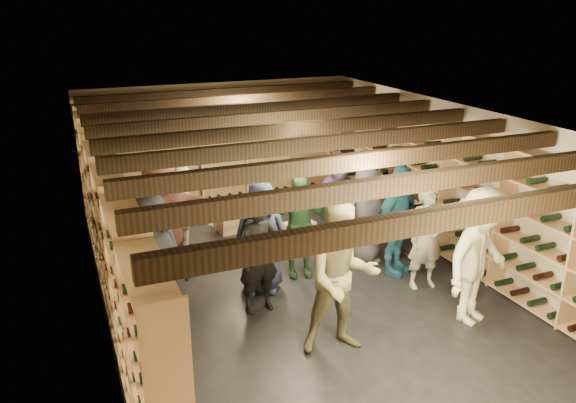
{
  "coord_description": "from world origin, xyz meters",
  "views": [
    {
      "loc": [
        -3.02,
        -6.83,
        3.85
      ],
      "look_at": [
        -0.08,
        0.2,
        1.16
      ],
      "focal_mm": 35.0,
      "sensor_mm": 36.0,
      "label": 1
    }
  ],
  "objects_px": {
    "person_6": "(261,238)",
    "person_10": "(299,226)",
    "person_3": "(479,257)",
    "person_12": "(366,215)",
    "person_0": "(151,262)",
    "person_7": "(427,238)",
    "crate_loose": "(266,242)",
    "person_2": "(342,279)",
    "person_8": "(398,203)",
    "person_11": "(338,194)",
    "person_9": "(179,214)",
    "person_1": "(259,257)",
    "crate_stack_right": "(299,231)",
    "person_5": "(164,218)",
    "crate_stack_left": "(232,218)",
    "person_4": "(397,221)"
  },
  "relations": [
    {
      "from": "person_0",
      "to": "person_7",
      "type": "distance_m",
      "value": 3.77
    },
    {
      "from": "crate_stack_right",
      "to": "person_4",
      "type": "distance_m",
      "value": 1.98
    },
    {
      "from": "person_3",
      "to": "person_12",
      "type": "distance_m",
      "value": 2.12
    },
    {
      "from": "crate_stack_right",
      "to": "person_7",
      "type": "xyz_separation_m",
      "value": [
        0.98,
        -2.19,
        0.59
      ]
    },
    {
      "from": "person_0",
      "to": "person_11",
      "type": "xyz_separation_m",
      "value": [
        3.49,
        1.81,
        -0.15
      ]
    },
    {
      "from": "person_8",
      "to": "person_1",
      "type": "bearing_deg",
      "value": -142.21
    },
    {
      "from": "person_6",
      "to": "person_10",
      "type": "bearing_deg",
      "value": 38.89
    },
    {
      "from": "person_3",
      "to": "person_10",
      "type": "relative_size",
      "value": 1.16
    },
    {
      "from": "person_2",
      "to": "person_3",
      "type": "relative_size",
      "value": 1.02
    },
    {
      "from": "person_8",
      "to": "person_12",
      "type": "xyz_separation_m",
      "value": [
        -0.55,
        0.04,
        -0.14
      ]
    },
    {
      "from": "person_4",
      "to": "crate_stack_left",
      "type": "bearing_deg",
      "value": 101.59
    },
    {
      "from": "person_3",
      "to": "person_6",
      "type": "relative_size",
      "value": 1.12
    },
    {
      "from": "person_5",
      "to": "person_9",
      "type": "xyz_separation_m",
      "value": [
        0.31,
        0.46,
        -0.15
      ]
    },
    {
      "from": "person_12",
      "to": "person_10",
      "type": "bearing_deg",
      "value": -179.42
    },
    {
      "from": "person_2",
      "to": "crate_loose",
      "type": "bearing_deg",
      "value": 96.36
    },
    {
      "from": "person_5",
      "to": "person_12",
      "type": "height_order",
      "value": "person_5"
    },
    {
      "from": "person_7",
      "to": "person_0",
      "type": "bearing_deg",
      "value": 178.72
    },
    {
      "from": "crate_stack_right",
      "to": "crate_loose",
      "type": "bearing_deg",
      "value": 180.0
    },
    {
      "from": "person_3",
      "to": "person_7",
      "type": "relative_size",
      "value": 1.18
    },
    {
      "from": "person_6",
      "to": "person_3",
      "type": "bearing_deg",
      "value": -20.6
    },
    {
      "from": "person_5",
      "to": "person_10",
      "type": "xyz_separation_m",
      "value": [
        1.83,
        -0.65,
        -0.18
      ]
    },
    {
      "from": "person_4",
      "to": "person_12",
      "type": "height_order",
      "value": "person_4"
    },
    {
      "from": "person_6",
      "to": "person_9",
      "type": "xyz_separation_m",
      "value": [
        -0.85,
        1.35,
        0.0
      ]
    },
    {
      "from": "person_0",
      "to": "person_10",
      "type": "relative_size",
      "value": 1.16
    },
    {
      "from": "person_0",
      "to": "person_2",
      "type": "relative_size",
      "value": 0.98
    },
    {
      "from": "person_8",
      "to": "person_11",
      "type": "xyz_separation_m",
      "value": [
        -0.44,
        1.18,
        -0.16
      ]
    },
    {
      "from": "person_1",
      "to": "person_6",
      "type": "bearing_deg",
      "value": 60.73
    },
    {
      "from": "crate_stack_right",
      "to": "person_5",
      "type": "bearing_deg",
      "value": -168.01
    },
    {
      "from": "person_9",
      "to": "person_1",
      "type": "bearing_deg",
      "value": -69.65
    },
    {
      "from": "crate_loose",
      "to": "person_2",
      "type": "xyz_separation_m",
      "value": [
        -0.23,
        -3.11,
        0.83
      ]
    },
    {
      "from": "person_1",
      "to": "person_12",
      "type": "xyz_separation_m",
      "value": [
        2.03,
        0.76,
        0.01
      ]
    },
    {
      "from": "person_7",
      "to": "person_8",
      "type": "bearing_deg",
      "value": 84.18
    },
    {
      "from": "crate_stack_right",
      "to": "person_0",
      "type": "height_order",
      "value": "person_0"
    },
    {
      "from": "person_1",
      "to": "person_10",
      "type": "bearing_deg",
      "value": 33.9
    },
    {
      "from": "person_2",
      "to": "person_5",
      "type": "distance_m",
      "value": 3.01
    },
    {
      "from": "person_6",
      "to": "person_11",
      "type": "height_order",
      "value": "person_6"
    },
    {
      "from": "crate_stack_right",
      "to": "person_6",
      "type": "bearing_deg",
      "value": -130.65
    },
    {
      "from": "crate_stack_left",
      "to": "person_7",
      "type": "xyz_separation_m",
      "value": [
        1.93,
        -3.03,
        0.5
      ]
    },
    {
      "from": "person_5",
      "to": "person_7",
      "type": "bearing_deg",
      "value": -34.38
    },
    {
      "from": "person_1",
      "to": "person_9",
      "type": "distance_m",
      "value": 1.97
    },
    {
      "from": "person_0",
      "to": "person_8",
      "type": "bearing_deg",
      "value": -9.43
    },
    {
      "from": "crate_stack_right",
      "to": "person_10",
      "type": "height_order",
      "value": "person_10"
    },
    {
      "from": "person_5",
      "to": "person_0",
      "type": "bearing_deg",
      "value": -114.97
    },
    {
      "from": "person_8",
      "to": "person_11",
      "type": "relative_size",
      "value": 1.22
    },
    {
      "from": "person_5",
      "to": "person_10",
      "type": "relative_size",
      "value": 1.24
    },
    {
      "from": "crate_stack_right",
      "to": "person_11",
      "type": "distance_m",
      "value": 0.93
    },
    {
      "from": "crate_loose",
      "to": "person_2",
      "type": "bearing_deg",
      "value": -94.29
    },
    {
      "from": "crate_stack_left",
      "to": "person_1",
      "type": "bearing_deg",
      "value": -99.7
    },
    {
      "from": "person_0",
      "to": "person_2",
      "type": "height_order",
      "value": "person_2"
    },
    {
      "from": "crate_stack_left",
      "to": "crate_stack_right",
      "type": "height_order",
      "value": "crate_stack_left"
    }
  ]
}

